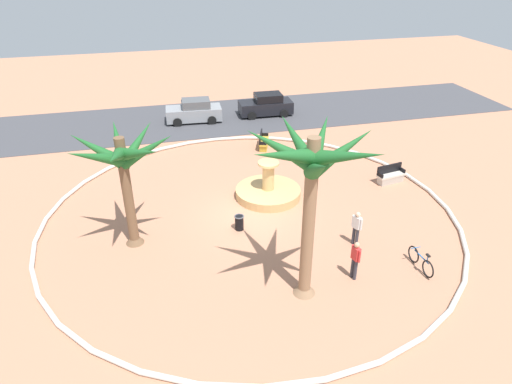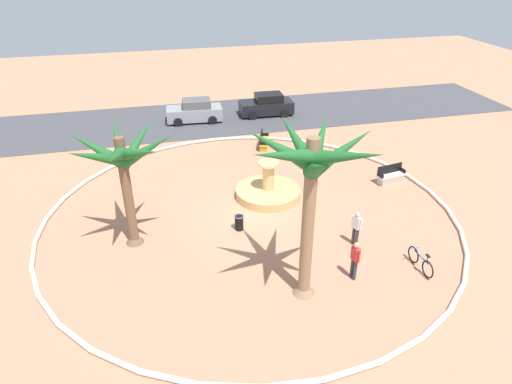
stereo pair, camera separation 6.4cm
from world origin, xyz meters
TOP-DOWN VIEW (x-y plane):
  - ground_plane at (0.00, 0.00)m, footprint 80.00×80.00m
  - plaza_curb at (0.00, 0.00)m, footprint 19.72×19.72m
  - street_asphalt at (0.00, 14.26)m, footprint 48.00×8.00m
  - fountain at (1.33, 1.63)m, footprint 3.38×3.38m
  - palm_tree_near_fountain at (0.69, -5.80)m, footprint 4.55×4.55m
  - palm_tree_by_curb at (-5.45, -1.00)m, footprint 4.30×4.51m
  - bench_east at (2.74, 7.87)m, footprint 1.00×1.68m
  - bench_west at (8.30, 1.53)m, footprint 1.66×0.78m
  - trash_bin at (-0.77, -1.02)m, footprint 0.46×0.46m
  - bicycle_red_frame at (5.73, -5.62)m, footprint 0.44×1.72m
  - person_cyclist_helmet at (2.86, -5.49)m, footprint 0.27×0.52m
  - person_cyclist_photo at (3.89, -3.42)m, footprint 0.33×0.48m
  - parked_car_leftmost at (-0.95, 13.80)m, footprint 4.10×2.12m
  - parked_car_second at (4.54, 13.91)m, footprint 4.05×2.02m

SIDE VIEW (x-z plane):
  - ground_plane at x=0.00m, z-range 0.00..0.00m
  - street_asphalt at x=0.00m, z-range 0.00..0.03m
  - plaza_curb at x=0.00m, z-range 0.00..0.20m
  - fountain at x=1.33m, z-range -0.69..1.28m
  - bench_east at x=2.74m, z-range -0.15..0.85m
  - bench_west at x=8.30m, z-range -0.15..0.85m
  - bicycle_red_frame at x=5.73m, z-range -0.09..0.86m
  - trash_bin at x=-0.77m, z-range 0.02..0.75m
  - parked_car_leftmost at x=-0.95m, z-range -0.05..1.61m
  - parked_car_second at x=4.54m, z-range -0.05..1.61m
  - person_cyclist_photo at x=3.89m, z-range 0.10..1.75m
  - person_cyclist_helmet at x=2.86m, z-range 0.10..1.81m
  - palm_tree_by_curb at x=-5.45m, z-range 1.37..6.63m
  - palm_tree_near_fountain at x=0.69m, z-range 1.75..8.34m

